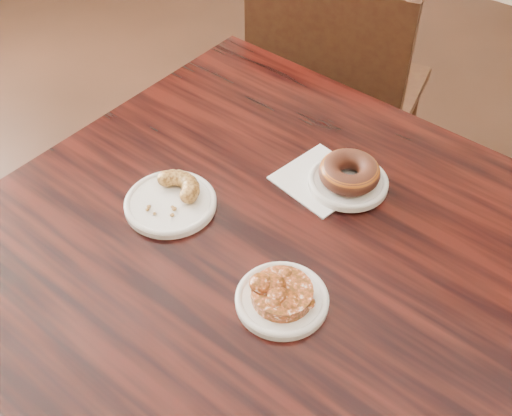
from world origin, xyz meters
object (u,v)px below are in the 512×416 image
Objects in this scene: cruller_fragment at (169,195)px; cafe_table at (260,352)px; apple_fritter at (282,291)px; glazed_donut at (349,172)px; chair_far at (341,93)px.

cafe_table is at bearing 7.32° from cruller_fragment.
glazed_donut is at bearing 98.31° from apple_fritter.
chair_far is at bearing 112.09° from apple_fritter.
chair_far is 0.82m from glazed_donut.
chair_far is 1.09m from apple_fritter.
apple_fritter is 0.30m from cruller_fragment.
apple_fritter is (0.11, -0.09, 0.40)m from cafe_table.
glazed_donut is at bearing 43.54° from cruller_fragment.
cafe_table is 8.75× the size of cruller_fragment.
glazed_donut is 0.86× the size of apple_fritter.
apple_fritter is 1.20× the size of cruller_fragment.
glazed_donut is 1.04× the size of cruller_fragment.
apple_fritter is at bearing -81.69° from glazed_donut.
cruller_fragment is at bearing -167.78° from cafe_table.
chair_far reaches higher than cruller_fragment.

